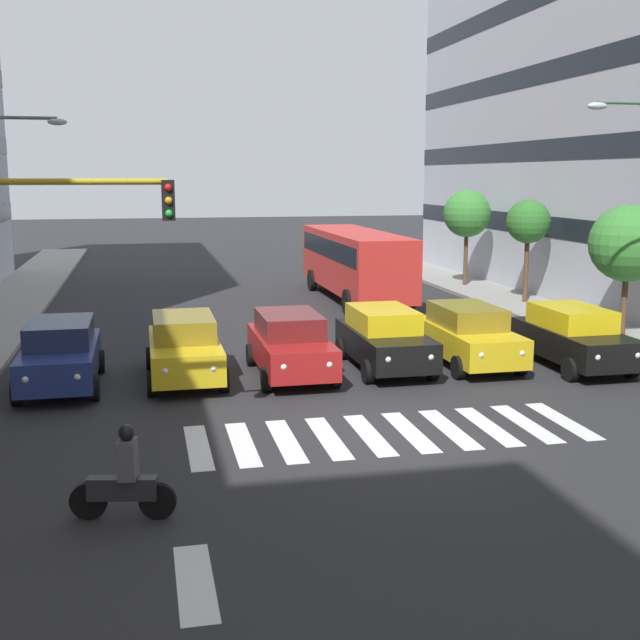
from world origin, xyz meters
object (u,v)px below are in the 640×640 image
Objects in this scene: car_3 at (290,344)px; street_tree_1 at (628,244)px; car_0 at (573,336)px; car_2 at (384,338)px; motorcycle_with_rider at (124,481)px; street_tree_2 at (528,222)px; car_4 at (184,347)px; street_tree_3 at (467,214)px; bus_behind_traffic at (355,258)px; traffic_light_gantry at (14,270)px; car_5 at (60,354)px; car_1 at (468,335)px.

car_3 is 12.32m from street_tree_1.
car_2 is (5.33, -0.96, 0.00)m from car_0.
street_tree_2 is (-16.15, -18.36, 2.85)m from motorcycle_with_rider.
car_2 and car_4 have the same top height.
bus_behind_traffic is at bearing 21.86° from street_tree_3.
car_4 is at bearing 57.35° from bus_behind_traffic.
car_2 is 2.75m from car_3.
traffic_light_gantry reaches higher than car_2.
car_3 is 6.00m from car_5.
car_0 is at bearing 174.79° from car_3.
street_tree_1 is at bearing 89.50° from street_tree_2.
street_tree_3 reaches higher than car_0.
traffic_light_gantry is at bearing 59.57° from car_4.
bus_behind_traffic is 6.96m from street_tree_3.
car_0 is at bearing 175.09° from car_4.
car_5 is at bearing 28.42° from street_tree_2.
street_tree_3 reaches higher than car_1.
street_tree_2 is at bearing -109.97° from car_0.
car_3 is at bearing 1.66° from car_1.
street_tree_1 is (-16.09, -11.15, 2.55)m from motorcycle_with_rider.
car_0 is 0.81× the size of traffic_light_gantry.
car_0 is 0.42× the size of bus_behind_traffic.
car_4 is 1.02× the size of street_tree_1.
street_tree_2 reaches higher than car_4.
traffic_light_gantry reaches higher than car_3.
street_tree_1 is 0.94× the size of street_tree_3.
street_tree_3 is (-8.77, -15.13, 2.70)m from car_2.
car_2 is at bearing -175.32° from car_3.
bus_behind_traffic is (-8.10, -12.64, 0.97)m from car_4.
car_2 is 0.42× the size of bus_behind_traffic.
car_2 is 13.48m from street_tree_2.
car_1 is 0.81× the size of traffic_light_gantry.
street_tree_3 is (-6.26, -2.51, 1.72)m from bus_behind_traffic.
motorcycle_with_rider is (7.00, 8.81, -0.24)m from car_2.
car_4 is 8.90m from motorcycle_with_rider.
car_4 is 1.00× the size of car_5.
motorcycle_with_rider is at bearing 32.48° from car_0.
car_3 reaches higher than motorcycle_with_rider.
car_0 is at bearing 169.79° from car_2.
car_5 is (3.16, 0.11, 0.00)m from car_4.
traffic_light_gantry is at bearing -58.54° from motorcycle_with_rider.
motorcycle_with_rider is 0.37× the size of street_tree_3.
street_tree_2 is (-18.06, -15.23, -0.20)m from traffic_light_gantry.
street_tree_2 is 0.93× the size of street_tree_3.
car_3 is at bearing 4.68° from car_2.
car_0 is at bearing 77.94° from street_tree_3.
car_5 is (8.75, 0.14, 0.00)m from car_2.
bus_behind_traffic is 6.23× the size of motorcycle_with_rider.
car_2 is 1.00× the size of car_4.
car_1 is at bearing 178.35° from car_2.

